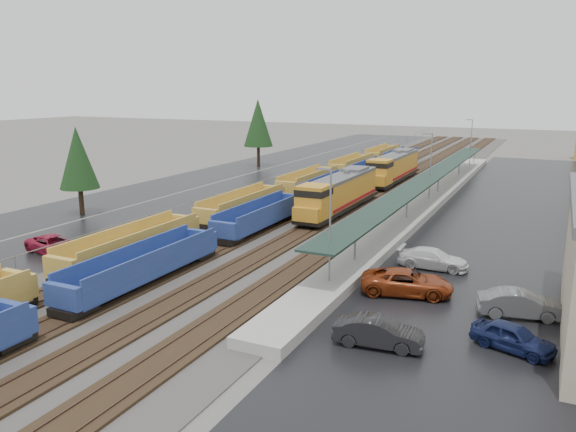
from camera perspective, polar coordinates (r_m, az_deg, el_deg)
name	(u,v)px	position (r m, az deg, el deg)	size (l,w,h in m)	color
ballast_strip	(373,185)	(76.28, 8.65, 3.14)	(20.00, 160.00, 0.08)	#302D2B
trackbed	(373,184)	(76.26, 8.65, 3.23)	(14.60, 160.00, 0.22)	black
west_parking_lot	(274,178)	(81.87, -1.45, 3.93)	(10.00, 160.00, 0.02)	black
west_road	(216,173)	(86.84, -7.34, 4.34)	(9.00, 160.00, 0.02)	black
east_commuter_lot	(520,213)	(63.30, 22.50, 0.26)	(16.00, 100.00, 0.02)	black
station_platform	(429,199)	(64.32, 14.11, 1.71)	(3.00, 80.00, 8.00)	#9E9B93
chainlink_fence	(304,170)	(77.88, 1.64, 4.65)	(0.08, 160.04, 2.02)	gray
tree_west_near	(78,158)	(61.14, -20.58, 5.54)	(3.96, 3.96, 9.00)	#332316
tree_west_far	(258,123)	(93.62, -3.06, 9.42)	(4.84, 4.84, 11.00)	#332316
locomotive_lead	(338,193)	(57.88, 5.12, 2.32)	(2.75, 18.11, 4.10)	black
locomotive_trail	(393,168)	(77.65, 10.64, 4.86)	(2.75, 18.11, 4.10)	black
well_string_yellow	(243,206)	(56.41, -4.59, 0.97)	(2.64, 112.82, 2.34)	#B38D31
well_string_blue	(262,218)	(51.60, -2.66, -0.16)	(2.56, 113.21, 2.27)	navy
parked_car_west_c	(54,245)	(47.85, -22.72, -2.73)	(5.20, 2.40, 1.45)	maroon
parked_car_east_a	(379,333)	(29.24, 9.18, -11.61)	(4.52, 1.58, 1.49)	black
parked_car_east_b	(407,282)	(36.44, 11.99, -6.62)	(5.72, 2.64, 1.59)	maroon
parked_car_east_c	(433,259)	(41.95, 14.52, -4.24)	(5.01, 2.04, 1.45)	silver
parked_car_east_d	(513,337)	(30.60, 21.88, -11.38)	(4.09, 1.64, 1.39)	#121B45
parked_car_east_e	(520,304)	(34.89, 22.54, -8.29)	(4.69, 1.63, 1.54)	#56575B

